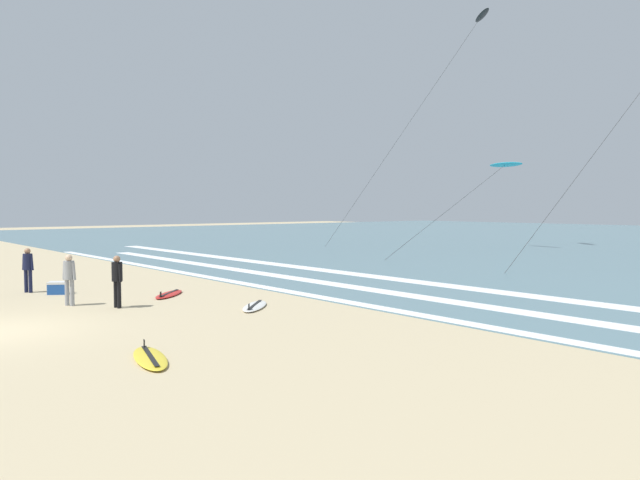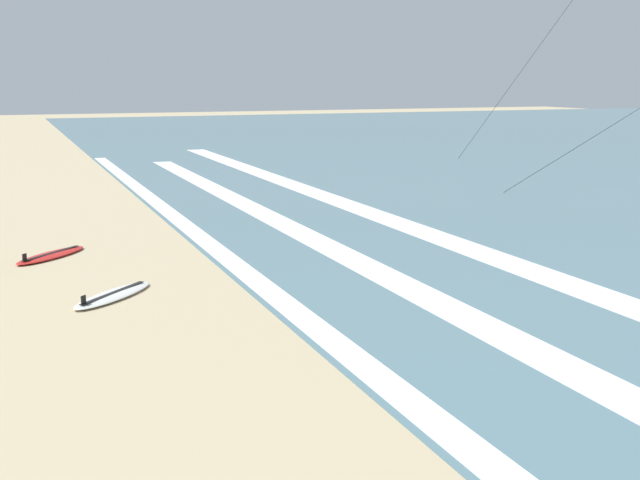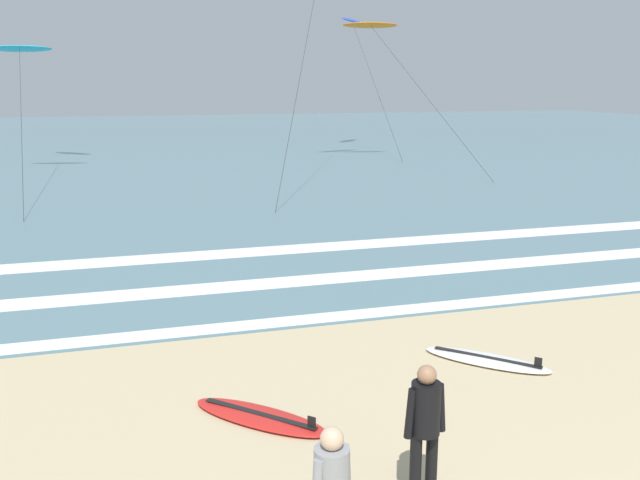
% 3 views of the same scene
% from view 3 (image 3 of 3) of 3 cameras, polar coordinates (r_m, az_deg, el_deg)
% --- Properties ---
extents(ocean_surface, '(140.00, 90.00, 0.01)m').
position_cam_3_polar(ocean_surface, '(57.14, -12.18, 8.10)').
color(ocean_surface, slate).
rests_on(ocean_surface, ground).
extents(wave_foam_shoreline, '(48.02, 0.54, 0.01)m').
position_cam_3_polar(wave_foam_shoreline, '(13.26, -4.01, -6.88)').
color(wave_foam_shoreline, white).
rests_on(wave_foam_shoreline, ocean_surface).
extents(wave_foam_mid_break, '(45.39, 0.86, 0.01)m').
position_cam_3_polar(wave_foam_mid_break, '(16.09, 0.09, -3.27)').
color(wave_foam_mid_break, white).
rests_on(wave_foam_mid_break, ocean_surface).
extents(wave_foam_outer_break, '(58.74, 1.01, 0.01)m').
position_cam_3_polar(wave_foam_outer_break, '(19.12, -0.63, -0.65)').
color(wave_foam_outer_break, white).
rests_on(wave_foam_outer_break, ocean_surface).
extents(surfer_mid_group, '(0.51, 0.32, 1.60)m').
position_cam_3_polar(surfer_mid_group, '(7.68, 8.73, -14.67)').
color(surfer_mid_group, black).
rests_on(surfer_mid_group, ground).
extents(surfboard_foreground_flat, '(1.90, 1.92, 0.25)m').
position_cam_3_polar(surfboard_foreground_flat, '(9.71, -5.03, -14.42)').
color(surfboard_foreground_flat, red).
rests_on(surfboard_foreground_flat, ground).
extents(surfboard_near_water, '(1.90, 1.92, 0.25)m').
position_cam_3_polar(surfboard_near_water, '(11.80, 13.70, -9.64)').
color(surfboard_near_water, silver).
rests_on(surfboard_near_water, ground).
extents(kite_cyan_high_left, '(3.29, 14.79, 6.40)m').
position_cam_3_polar(kite_cyan_high_left, '(38.44, -23.70, 14.30)').
color(kite_cyan_high_left, '#23A8C6').
rests_on(kite_cyan_high_left, ground).
extents(kite_blue_high_right, '(2.70, 10.99, 8.94)m').
position_cam_3_polar(kite_blue_high_right, '(49.60, 2.66, 17.71)').
color(kite_blue_high_right, blue).
rests_on(kite_blue_high_right, ground).
extents(kite_orange_far_left, '(3.86, 11.44, 7.98)m').
position_cam_3_polar(kite_orange_far_left, '(41.37, 4.24, 17.32)').
color(kite_orange_far_left, orange).
rests_on(kite_orange_far_left, ground).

